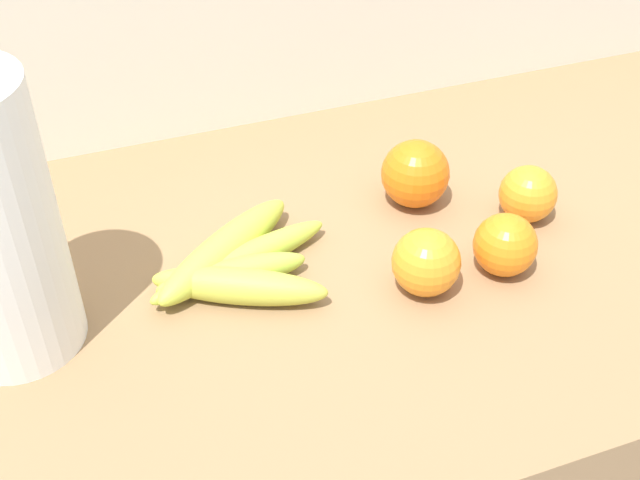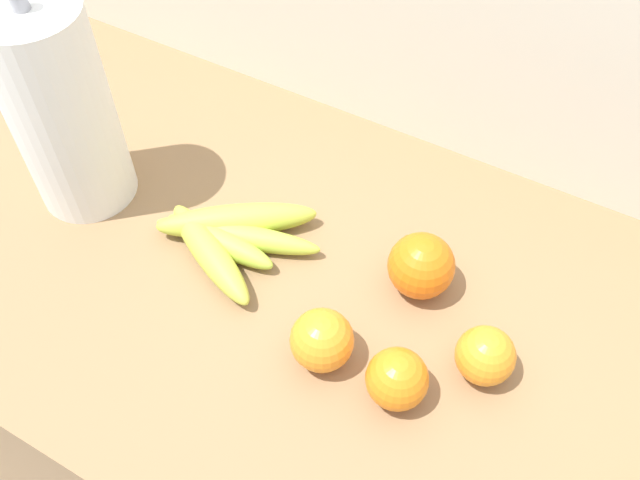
# 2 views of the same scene
# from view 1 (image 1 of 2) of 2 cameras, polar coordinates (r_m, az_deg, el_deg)

# --- Properties ---
(wall_back) EXTENTS (2.07, 0.06, 1.30)m
(wall_back) POSITION_cam_1_polar(r_m,az_deg,el_deg) (1.29, -7.96, -0.95)
(wall_back) COLOR silver
(wall_back) RESTS_ON ground
(banana_bunch) EXTENTS (0.22, 0.20, 0.04)m
(banana_bunch) POSITION_cam_1_polar(r_m,az_deg,el_deg) (0.87, -6.06, -1.78)
(banana_bunch) COLOR gold
(banana_bunch) RESTS_ON counter
(orange_right) EXTENTS (0.07, 0.07, 0.07)m
(orange_right) POSITION_cam_1_polar(r_m,az_deg,el_deg) (0.97, 14.43, 2.99)
(orange_right) COLOR orange
(orange_right) RESTS_ON counter
(orange_front) EXTENTS (0.07, 0.07, 0.07)m
(orange_front) POSITION_cam_1_polar(r_m,az_deg,el_deg) (0.85, 7.41, -1.55)
(orange_front) COLOR orange
(orange_front) RESTS_ON counter
(orange_back_left) EXTENTS (0.08, 0.08, 0.08)m
(orange_back_left) POSITION_cam_1_polar(r_m,az_deg,el_deg) (0.97, 6.66, 4.61)
(orange_back_left) COLOR orange
(orange_back_left) RESTS_ON counter
(orange_back_right) EXTENTS (0.07, 0.07, 0.07)m
(orange_back_right) POSITION_cam_1_polar(r_m,az_deg,el_deg) (0.89, 12.79, -0.33)
(orange_back_right) COLOR orange
(orange_back_right) RESTS_ON counter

